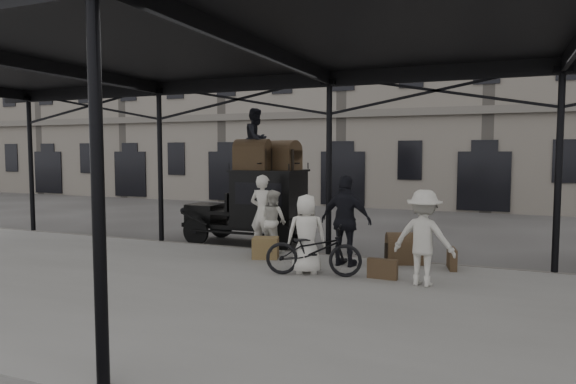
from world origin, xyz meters
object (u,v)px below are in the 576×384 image
Objects in this scene: bicycle at (313,250)px; steamer_trunk_roof_near at (253,157)px; taxi at (259,204)px; porter_official at (346,221)px; steamer_trunk_platform at (404,250)px; porter_left at (263,213)px.

bicycle is 2.03× the size of steamer_trunk_roof_near.
taxi is 3.97m from porter_official.
taxi is 1.81× the size of porter_official.
porter_official is 1.56m from steamer_trunk_platform.
taxi is 4.52× the size of steamer_trunk_platform.
porter_left is at bearing 156.84° from steamer_trunk_platform.
porter_official is at bearing -35.27° from taxi.
steamer_trunk_roof_near is at bearing 30.26° from bicycle.
bicycle is at bearing 140.82° from porter_left.
porter_left is at bearing -55.55° from steamer_trunk_roof_near.
steamer_trunk_roof_near is (-3.32, 2.04, 1.38)m from porter_official.
porter_official is (2.46, -0.90, 0.03)m from porter_left.
porter_left is at bearing -60.87° from taxi.
porter_official is 1.27m from bicycle.
steamer_trunk_roof_near reaches higher than bicycle.
bicycle is 2.45× the size of steamer_trunk_platform.
steamer_trunk_platform is at bearing -51.83° from bicycle.
taxi reaches higher than porter_official.
bicycle is at bearing -150.05° from steamer_trunk_platform.
steamer_trunk_platform is (4.48, -1.28, -2.09)m from steamer_trunk_roof_near.
steamer_trunk_roof_near is at bearing -108.07° from taxi.
porter_official reaches higher than bicycle.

